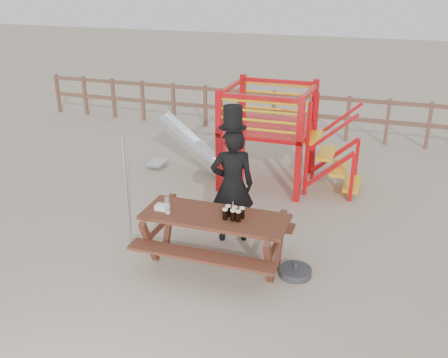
% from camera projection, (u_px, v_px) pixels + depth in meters
% --- Properties ---
extents(ground, '(60.00, 60.00, 0.00)m').
position_uv_depth(ground, '(196.00, 265.00, 7.66)').
color(ground, tan).
rests_on(ground, ground).
extents(back_fence, '(15.09, 0.09, 1.20)m').
position_uv_depth(back_fence, '(292.00, 109.00, 13.49)').
color(back_fence, brown).
rests_on(back_fence, ground).
extents(playground_fort, '(4.71, 1.84, 2.10)m').
position_uv_depth(playground_fort, '(264.00, 133.00, 10.34)').
color(playground_fort, red).
rests_on(playground_fort, ground).
extents(picnic_table, '(2.18, 1.51, 0.84)m').
position_uv_depth(picnic_table, '(215.00, 234.00, 7.49)').
color(picnic_table, brown).
rests_on(picnic_table, ground).
extents(man_with_hat, '(0.83, 0.71, 2.29)m').
position_uv_depth(man_with_hat, '(232.00, 182.00, 8.04)').
color(man_with_hat, black).
rests_on(man_with_hat, ground).
extents(metal_pole, '(0.04, 0.04, 1.87)m').
position_uv_depth(metal_pole, '(127.00, 192.00, 7.91)').
color(metal_pole, '#B2B2B7').
rests_on(metal_pole, ground).
extents(parasol_base, '(0.48, 0.48, 0.20)m').
position_uv_depth(parasol_base, '(295.00, 272.00, 7.39)').
color(parasol_base, '#313236').
rests_on(parasol_base, ground).
extents(paper_bag, '(0.18, 0.14, 0.08)m').
position_uv_depth(paper_bag, '(162.00, 207.00, 7.53)').
color(paper_bag, white).
rests_on(paper_bag, picnic_table).
extents(stout_pints, '(0.30, 0.20, 0.17)m').
position_uv_depth(stout_pints, '(233.00, 213.00, 7.24)').
color(stout_pints, black).
rests_on(stout_pints, picnic_table).
extents(empty_glasses, '(0.19, 0.28, 0.15)m').
position_uv_depth(empty_glasses, '(167.00, 206.00, 7.51)').
color(empty_glasses, silver).
rests_on(empty_glasses, picnic_table).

